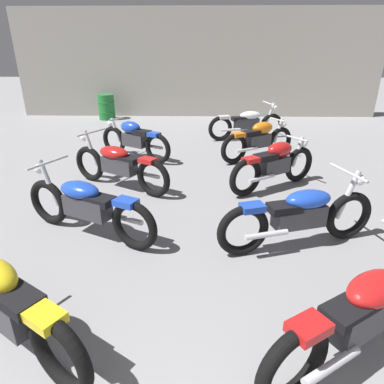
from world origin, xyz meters
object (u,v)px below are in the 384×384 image
motorcycle_left_row_1 (7,305)px  motorcycle_right_row_4 (259,140)px  motorcycle_left_row_3 (119,164)px  motorcycle_left_row_2 (87,205)px  motorcycle_right_row_1 (364,313)px  motorcycle_right_row_3 (275,164)px  motorcycle_left_row_4 (134,139)px  oil_drum (106,107)px  motorcycle_right_row_2 (300,215)px  motorcycle_right_row_5 (247,123)px

motorcycle_left_row_1 → motorcycle_right_row_4: size_ratio=0.98×
motorcycle_right_row_4 → motorcycle_left_row_3: bearing=-147.3°
motorcycle_left_row_2 → motorcycle_right_row_1: size_ratio=1.06×
motorcycle_left_row_2 → motorcycle_right_row_3: 3.32m
motorcycle_right_row_1 → motorcycle_left_row_4: bearing=117.7°
motorcycle_right_row_1 → oil_drum: motorcycle_right_row_1 is taller
motorcycle_right_row_2 → oil_drum: motorcycle_right_row_2 is taller
motorcycle_right_row_1 → motorcycle_right_row_2: (-0.05, 1.69, 0.00)m
motorcycle_right_row_2 → oil_drum: (-4.55, 8.13, -0.03)m
motorcycle_right_row_4 → motorcycle_right_row_5: 1.82m
motorcycle_right_row_2 → oil_drum: bearing=119.2°
motorcycle_left_row_1 → motorcycle_left_row_4: same height
motorcycle_left_row_2 → oil_drum: motorcycle_left_row_2 is taller
motorcycle_left_row_3 → motorcycle_right_row_1: size_ratio=1.02×
motorcycle_left_row_1 → oil_drum: bearing=100.0°
motorcycle_right_row_3 → oil_drum: 7.72m
motorcycle_right_row_1 → motorcycle_right_row_4: 5.35m
motorcycle_right_row_5 → oil_drum: bearing=149.8°
motorcycle_left_row_4 → motorcycle_right_row_2: bearing=-53.0°
motorcycle_right_row_2 → motorcycle_right_row_3: size_ratio=1.24×
motorcycle_right_row_1 → motorcycle_right_row_2: 1.69m
motorcycle_right_row_3 → oil_drum: (-4.62, 6.18, -0.03)m
motorcycle_left_row_3 → motorcycle_right_row_2: bearing=-34.8°
motorcycle_right_row_2 → motorcycle_right_row_1: bearing=-88.1°
motorcycle_right_row_2 → oil_drum: size_ratio=2.48×
motorcycle_left_row_3 → motorcycle_left_row_4: motorcycle_left_row_3 is taller
motorcycle_right_row_3 → motorcycle_left_row_1: bearing=-128.4°
motorcycle_left_row_2 → motorcycle_right_row_1: bearing=-34.0°
motorcycle_right_row_5 → motorcycle_right_row_4: bearing=-88.9°
motorcycle_left_row_4 → motorcycle_left_row_1: bearing=-90.7°
motorcycle_left_row_3 → motorcycle_left_row_4: size_ratio=1.11×
motorcycle_left_row_1 → motorcycle_right_row_4: bearing=61.8°
motorcycle_right_row_5 → motorcycle_right_row_1: bearing=-89.6°
motorcycle_right_row_3 → motorcycle_right_row_5: bearing=90.9°
motorcycle_left_row_2 → motorcycle_right_row_5: same height
motorcycle_left_row_3 → motorcycle_right_row_5: bearing=52.8°
motorcycle_left_row_4 → motorcycle_right_row_4: (2.80, 0.01, 0.00)m
motorcycle_right_row_2 → motorcycle_right_row_4: size_ratio=1.20×
motorcycle_right_row_5 → motorcycle_right_row_2: bearing=-90.1°
motorcycle_left_row_1 → motorcycle_left_row_4: size_ratio=0.98×
motorcycle_right_row_2 → motorcycle_right_row_5: 5.48m
motorcycle_left_row_4 → oil_drum: size_ratio=2.06×
motorcycle_right_row_4 → oil_drum: bearing=135.8°
motorcycle_right_row_3 → motorcycle_right_row_2: bearing=-92.0°
oil_drum → motorcycle_left_row_1: bearing=-80.0°
motorcycle_right_row_2 → motorcycle_right_row_3: motorcycle_right_row_2 is taller
motorcycle_left_row_1 → motorcycle_right_row_5: bearing=68.5°
motorcycle_left_row_2 → motorcycle_right_row_3: size_ratio=1.17×
motorcycle_right_row_2 → motorcycle_right_row_3: bearing=88.0°
motorcycle_left_row_4 → motorcycle_right_row_4: same height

